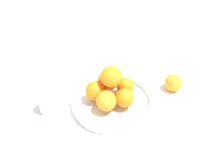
% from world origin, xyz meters
% --- Properties ---
extents(ground_plane, '(4.00, 4.00, 0.00)m').
position_xyz_m(ground_plane, '(0.00, 0.00, 0.00)').
color(ground_plane, white).
extents(fruit_bowl, '(0.31, 0.31, 0.03)m').
position_xyz_m(fruit_bowl, '(0.00, 0.00, 0.02)').
color(fruit_bowl, silver).
rests_on(fruit_bowl, ground_plane).
extents(orange_pile, '(0.19, 0.18, 0.14)m').
position_xyz_m(orange_pile, '(0.00, -0.01, 0.08)').
color(orange_pile, orange).
rests_on(orange_pile, fruit_bowl).
extents(stray_orange, '(0.07, 0.07, 0.07)m').
position_xyz_m(stray_orange, '(-0.27, 0.01, 0.04)').
color(stray_orange, orange).
rests_on(stray_orange, ground_plane).
extents(drinking_glass, '(0.06, 0.06, 0.09)m').
position_xyz_m(drinking_glass, '(0.23, -0.06, 0.04)').
color(drinking_glass, silver).
rests_on(drinking_glass, ground_plane).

